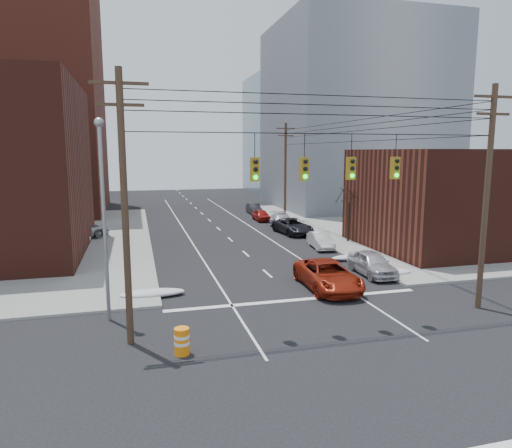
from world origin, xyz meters
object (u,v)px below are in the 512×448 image
parked_car_e (261,215)px  parked_car_f (254,209)px  parked_car_c (293,226)px  lot_car_b (78,230)px  parked_car_d (282,221)px  parked_car_a (372,263)px  lot_car_c (22,250)px  lot_car_d (6,230)px  lot_car_a (63,236)px  parked_car_b (321,240)px  construction_barrel (182,341)px  red_pickup (328,275)px

parked_car_e → parked_car_f: bearing=82.9°
parked_car_c → lot_car_b: lot_car_b is taller
parked_car_d → parked_car_e: size_ratio=1.36×
parked_car_a → parked_car_f: bearing=92.0°
parked_car_d → lot_car_c: 24.21m
parked_car_d → lot_car_d: parked_car_d is taller
parked_car_f → lot_car_a: size_ratio=0.93×
parked_car_a → parked_car_b: (0.00, 8.42, -0.11)m
parked_car_f → lot_car_b: lot_car_b is taller
parked_car_f → lot_car_d: (-25.87, -10.93, 0.15)m
parked_car_e → lot_car_d: 25.64m
parked_car_a → lot_car_c: (-22.64, 10.04, 0.03)m
parked_car_c → lot_car_c: (-22.64, -5.20, 0.06)m
parked_car_b → construction_barrel: parked_car_b is taller
parked_car_a → lot_car_c: 24.76m
parked_car_f → lot_car_d: bearing=-155.2°
lot_car_b → lot_car_c: bearing=138.4°
parked_car_a → lot_car_c: bearing=158.1°
lot_car_d → construction_barrel: 30.72m
parked_car_a → lot_car_d: (-25.87, 19.26, 0.04)m
parked_car_e → lot_car_a: (-19.85, -9.18, 0.21)m
parked_car_f → construction_barrel: bearing=-106.6°
parked_car_a → lot_car_a: lot_car_a is taller
lot_car_b → parked_car_a: bearing=-150.2°
parked_car_b → parked_car_a: bearing=-83.5°
parked_car_a → lot_car_d: parked_car_a is taller
parked_car_b → parked_car_c: bearing=96.5°
lot_car_b → lot_car_d: bearing=53.7°
parked_car_d → lot_car_a: 20.88m
parked_car_a → parked_car_d: parked_car_a is taller
red_pickup → lot_car_a: bearing=136.4°
parked_car_e → lot_car_c: 26.05m
parked_car_d → parked_car_e: parked_car_d is taller
parked_car_b → parked_car_f: parked_car_b is taller
red_pickup → lot_car_b: (-15.65, 19.30, 0.10)m
parked_car_c → parked_car_d: 3.38m
lot_car_d → parked_car_e: bearing=-88.6°
construction_barrel → parked_car_c: bearing=61.5°
parked_car_e → lot_car_c: lot_car_c is taller
parked_car_a → lot_car_a: (-20.55, 14.90, 0.08)m
parked_car_b → parked_car_f: 21.76m
red_pickup → parked_car_b: size_ratio=1.45×
parked_car_a → lot_car_b: lot_car_b is taller
parked_car_b → lot_car_c: (-22.64, 1.62, 0.15)m
lot_car_b → parked_car_e: bearing=-89.0°
parked_car_a → lot_car_b: bearing=140.6°
parked_car_a → parked_car_d: (0.00, 18.62, -0.02)m
parked_car_e → construction_barrel: bearing=-111.1°
red_pickup → lot_car_c: size_ratio=1.29×
red_pickup → lot_car_b: bearing=131.0°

